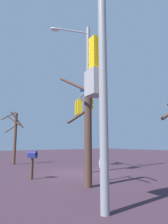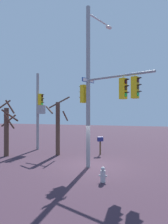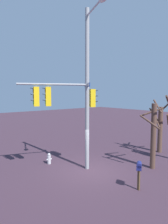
# 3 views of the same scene
# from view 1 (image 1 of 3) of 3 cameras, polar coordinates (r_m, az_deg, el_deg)

# --- Properties ---
(ground_plane) EXTENTS (80.00, 80.00, 0.00)m
(ground_plane) POSITION_cam_1_polar(r_m,az_deg,el_deg) (12.73, -0.28, -17.03)
(ground_plane) COLOR #3D2936
(main_signal_pole_assembly) EXTENTS (4.47, 4.06, 9.72)m
(main_signal_pole_assembly) POSITION_cam_1_polar(r_m,az_deg,el_deg) (13.75, -0.01, 4.69)
(main_signal_pole_assembly) COLOR gray
(main_signal_pole_assembly) RESTS_ON ground
(secondary_pole_assembly) EXTENTS (0.84, 0.54, 6.84)m
(secondary_pole_assembly) POSITION_cam_1_polar(r_m,az_deg,el_deg) (5.85, 4.49, 9.46)
(secondary_pole_assembly) COLOR gray
(secondary_pole_assembly) RESTS_ON ground
(fire_hydrant) EXTENTS (0.38, 0.24, 0.73)m
(fire_hydrant) POSITION_cam_1_polar(r_m,az_deg,el_deg) (15.37, 4.82, -14.30)
(fire_hydrant) COLOR #B2B2B7
(fire_hydrant) RESTS_ON ground
(mailbox) EXTENTS (0.50, 0.44, 1.41)m
(mailbox) POSITION_cam_1_polar(r_m,az_deg,el_deg) (10.72, -14.51, -12.33)
(mailbox) COLOR #4C3823
(mailbox) RESTS_ON ground
(bare_tree_behind_pole) EXTENTS (2.06, 1.74, 4.69)m
(bare_tree_behind_pole) POSITION_cam_1_polar(r_m,az_deg,el_deg) (18.40, -19.21, -6.41)
(bare_tree_behind_pole) COLOR brown
(bare_tree_behind_pole) RESTS_ON ground
(bare_tree_corner) EXTENTS (1.83, 2.15, 4.64)m
(bare_tree_corner) POSITION_cam_1_polar(r_m,az_deg,el_deg) (8.58, 1.07, -5.89)
(bare_tree_corner) COLOR #4E362C
(bare_tree_corner) RESTS_ON ground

